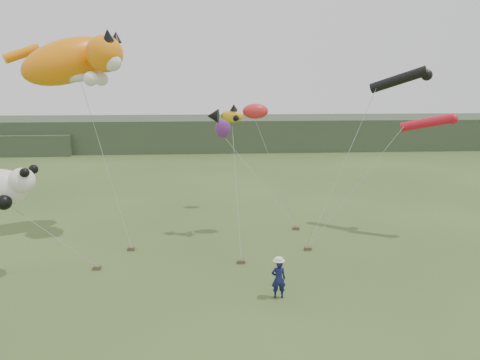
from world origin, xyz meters
name	(u,v)px	position (x,y,z in m)	size (l,w,h in m)	color
ground	(241,296)	(0.00, 0.00, 0.00)	(120.00, 120.00, 0.00)	#385123
headland	(193,133)	(-3.11, 44.69, 1.92)	(90.00, 13.00, 4.00)	#2D3D28
festival_attendant	(279,279)	(1.50, -0.23, 0.82)	(0.60, 0.39, 1.63)	#121644
sandbag_anchors	(219,250)	(-0.78, 5.28, 0.09)	(10.89, 5.63, 0.18)	brown
cat_kite	(77,60)	(-8.50, 9.55, 9.87)	(7.10, 4.82, 3.84)	orange
fish_kite	(225,116)	(-0.30, 8.09, 6.85)	(2.12, 1.41, 1.06)	gold
tube_kites	(414,95)	(10.38, 8.10, 7.93)	(4.17, 3.52, 3.67)	black
panda_kite	(3,187)	(-10.40, 3.02, 4.11)	(3.00, 1.94, 1.86)	white
misc_kites	(239,120)	(0.65, 11.02, 6.37)	(2.87, 6.37, 2.54)	red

